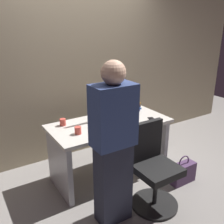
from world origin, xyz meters
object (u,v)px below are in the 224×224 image
at_px(cup_near_keyboard, 78,130).
at_px(desk, 110,139).
at_px(office_chair, 153,169).
at_px(monitor, 108,99).
at_px(cup_by_monitor, 63,122).
at_px(person_at_desk, 113,146).
at_px(cell_phone, 152,119).
at_px(book_stack, 133,107).
at_px(keyboard, 113,123).
at_px(handbag, 183,173).
at_px(mouse, 132,117).

bearing_deg(cup_near_keyboard, desk, 12.29).
distance_m(office_chair, monitor, 1.04).
bearing_deg(cup_by_monitor, desk, -22.10).
xyz_separation_m(person_at_desk, cell_phone, (0.90, 0.49, -0.08)).
distance_m(desk, cup_near_keyboard, 0.57).
distance_m(book_stack, cell_phone, 0.39).
xyz_separation_m(desk, keyboard, (0.01, -0.06, 0.24)).
height_order(monitor, book_stack, monitor).
xyz_separation_m(book_stack, handbag, (0.20, -0.81, -0.68)).
bearing_deg(cup_near_keyboard, handbag, -24.92).
distance_m(cup_by_monitor, handbag, 1.63).
distance_m(person_at_desk, monitor, 0.96).
bearing_deg(handbag, cup_by_monitor, 144.58).
distance_m(desk, person_at_desk, 0.87).
bearing_deg(monitor, desk, -109.97).
bearing_deg(handbag, keyboard, 138.72).
bearing_deg(keyboard, desk, 104.29).
xyz_separation_m(desk, mouse, (0.32, -0.04, 0.25)).
bearing_deg(book_stack, cell_phone, -86.36).
distance_m(person_at_desk, cup_by_monitor, 0.93).
distance_m(desk, keyboard, 0.25).
bearing_deg(handbag, person_at_desk, -177.00).
bearing_deg(office_chair, mouse, 71.99).
xyz_separation_m(office_chair, cell_phone, (0.41, 0.52, 0.33)).
bearing_deg(cup_by_monitor, cup_near_keyboard, -81.29).
relative_size(book_stack, handbag, 0.61).
distance_m(desk, cup_by_monitor, 0.64).
relative_size(monitor, cell_phone, 3.76).
relative_size(desk, monitor, 2.78).
height_order(desk, person_at_desk, person_at_desk).
bearing_deg(office_chair, handbag, 7.99).
bearing_deg(person_at_desk, desk, 60.35).
bearing_deg(cup_near_keyboard, keyboard, 5.06).
bearing_deg(person_at_desk, book_stack, 44.76).
height_order(book_stack, handbag, book_stack).
relative_size(office_chair, cup_by_monitor, 11.21).
relative_size(office_chair, handbag, 2.49).
distance_m(cup_near_keyboard, book_stack, 1.00).
relative_size(office_chair, keyboard, 2.19).
relative_size(keyboard, cup_by_monitor, 5.13).
bearing_deg(book_stack, handbag, -75.90).
height_order(person_at_desk, handbag, person_at_desk).
relative_size(desk, cell_phone, 10.46).
bearing_deg(handbag, desk, 136.45).
relative_size(keyboard, cell_phone, 2.99).
height_order(desk, handbag, desk).
height_order(office_chair, handbag, office_chair).
relative_size(person_at_desk, cup_near_keyboard, 19.26).
relative_size(desk, office_chair, 1.60).
bearing_deg(cup_near_keyboard, cup_by_monitor, 98.71).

